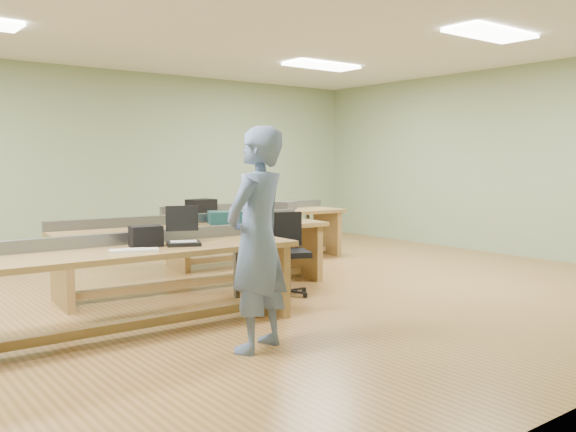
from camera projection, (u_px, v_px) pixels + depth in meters
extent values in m
plane|color=#A2703D|center=(240.00, 293.00, 6.97)|extent=(10.00, 10.00, 0.00)
plane|color=silver|center=(238.00, 25.00, 6.70)|extent=(10.00, 10.00, 0.00)
cube|color=gray|center=(107.00, 161.00, 10.00)|extent=(10.00, 0.04, 3.00)
cube|color=gray|center=(499.00, 161.00, 9.86)|extent=(0.04, 8.00, 3.00)
cube|color=white|center=(491.00, 34.00, 7.03)|extent=(1.20, 0.50, 0.03)
cube|color=white|center=(322.00, 66.00, 9.40)|extent=(1.20, 0.50, 0.03)
cube|color=olive|center=(139.00, 252.00, 5.23)|extent=(2.88, 0.82, 0.05)
cube|color=olive|center=(268.00, 277.00, 6.05)|extent=(0.09, 0.67, 0.70)
cube|color=olive|center=(141.00, 323.00, 5.29)|extent=(2.57, 0.15, 0.08)
cube|color=#595C61|center=(124.00, 239.00, 5.50)|extent=(2.87, 0.14, 0.11)
cube|color=olive|center=(196.00, 229.00, 7.03)|extent=(3.26, 1.11, 0.05)
cube|color=olive|center=(62.00, 274.00, 6.26)|extent=(0.14, 0.76, 0.70)
cube|color=olive|center=(303.00, 250.00, 7.87)|extent=(0.14, 0.76, 0.70)
cube|color=olive|center=(197.00, 282.00, 7.09)|extent=(2.90, 0.33, 0.08)
cube|color=#595C61|center=(183.00, 219.00, 7.35)|extent=(3.20, 0.34, 0.11)
cube|color=olive|center=(258.00, 213.00, 9.09)|extent=(2.84, 0.90, 0.05)
cube|color=olive|center=(178.00, 245.00, 8.39)|extent=(0.12, 0.65, 0.70)
cube|color=olive|center=(327.00, 232.00, 9.85)|extent=(0.12, 0.65, 0.70)
cube|color=olive|center=(258.00, 255.00, 9.14)|extent=(2.51, 0.24, 0.08)
cube|color=#595C61|center=(247.00, 207.00, 9.36)|extent=(2.81, 0.23, 0.11)
imported|color=slate|center=(257.00, 239.00, 4.80)|extent=(0.76, 0.64, 1.77)
cube|color=black|center=(184.00, 243.00, 5.46)|extent=(0.36, 0.33, 0.03)
cube|color=black|center=(182.00, 218.00, 5.55)|extent=(0.28, 0.13, 0.23)
cube|color=beige|center=(134.00, 251.00, 5.06)|extent=(0.42, 0.26, 0.02)
ellipsoid|color=white|center=(266.00, 238.00, 5.76)|extent=(0.13, 0.15, 0.06)
cube|color=black|center=(146.00, 236.00, 5.36)|extent=(0.30, 0.21, 0.18)
cylinder|color=black|center=(288.00, 275.00, 6.82)|extent=(0.06, 0.06, 0.46)
cube|color=black|center=(288.00, 253.00, 6.79)|extent=(0.57, 0.57, 0.06)
cube|color=black|center=(284.00, 229.00, 6.97)|extent=(0.40, 0.21, 0.39)
cylinder|color=black|center=(288.00, 293.00, 6.84)|extent=(0.65, 0.65, 0.06)
cube|color=#12373D|center=(227.00, 217.00, 7.34)|extent=(0.52, 0.46, 0.15)
cube|color=#373739|center=(261.00, 217.00, 7.53)|extent=(0.50, 0.40, 0.12)
imported|color=#373739|center=(215.00, 221.00, 7.23)|extent=(0.16, 0.16, 0.10)
cylinder|color=silver|center=(177.00, 223.00, 6.81)|extent=(0.08, 0.08, 0.12)
cube|color=black|center=(201.00, 207.00, 8.62)|extent=(0.42, 0.33, 0.21)
cube|color=#373739|center=(286.00, 205.00, 9.50)|extent=(0.37, 0.33, 0.12)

